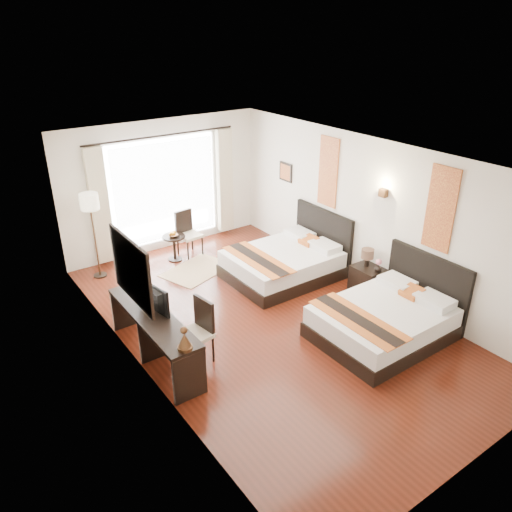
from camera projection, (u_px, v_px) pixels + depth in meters
floor at (268, 320)px, 8.43m from camera, size 4.50×7.50×0.01m
ceiling at (270, 157)px, 7.23m from camera, size 4.50×7.50×0.02m
wall_headboard at (369, 215)px, 9.00m from camera, size 0.01×7.50×2.80m
wall_desk at (135, 285)px, 6.66m from camera, size 0.01×7.50×2.80m
wall_window at (164, 186)px, 10.59m from camera, size 4.50×0.01×2.80m
wall_entry at (489, 367)px, 5.07m from camera, size 4.50×0.01×2.80m
window_glass at (165, 191)px, 10.62m from camera, size 2.40×0.02×2.20m
sheer_curtain at (166, 191)px, 10.58m from camera, size 2.30×0.02×2.10m
drape_left at (100, 206)px, 9.80m from camera, size 0.35×0.14×2.35m
drape_right at (225, 181)px, 11.31m from camera, size 0.35×0.14×2.35m
art_panel_near at (441, 209)px, 7.70m from camera, size 0.03×0.50×1.35m
art_panel_far at (328, 172)px, 9.57m from camera, size 0.03×0.50×1.35m
wall_sconce at (383, 193)px, 8.52m from camera, size 0.10×0.14×0.14m
mirror_frame at (131, 270)px, 6.71m from camera, size 0.04×1.25×0.95m
mirror_glass at (133, 270)px, 6.72m from camera, size 0.01×1.12×0.82m
bed_near at (386, 319)px, 7.90m from camera, size 2.09×1.63×1.18m
bed_far at (286, 262)px, 9.76m from camera, size 2.11×1.65×1.19m
nightstand at (367, 281)px, 9.15m from camera, size 0.45×0.56×0.54m
table_lamp at (367, 255)px, 9.01m from camera, size 0.23×0.23×0.37m
vase at (378, 270)px, 8.88m from camera, size 0.14×0.14×0.13m
console_desk at (155, 337)px, 7.33m from camera, size 0.50×2.20×0.76m
television at (149, 299)px, 7.18m from camera, size 0.23×0.73×0.42m
bronze_figurine at (184, 339)px, 6.37m from camera, size 0.24×0.24×0.30m
desk_chair at (196, 343)px, 7.32m from camera, size 0.52×0.52×0.98m
floor_lamp at (90, 207)px, 9.27m from camera, size 0.34×0.34×1.71m
side_table at (175, 248)px, 10.43m from camera, size 0.47×0.47×0.55m
fruit_bowl at (173, 236)px, 10.27m from camera, size 0.25×0.25×0.05m
window_chair at (189, 242)px, 10.68m from camera, size 0.49×0.49×0.96m
jute_rug at (197, 270)px, 10.11m from camera, size 1.55×1.28×0.01m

